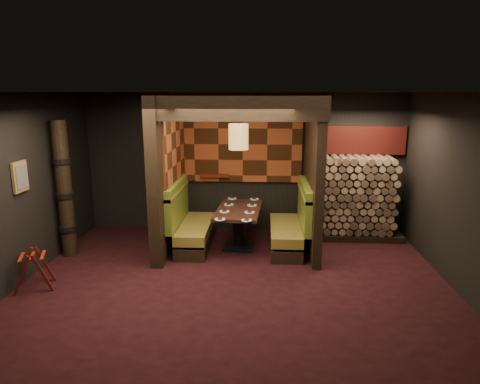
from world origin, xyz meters
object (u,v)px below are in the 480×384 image
(booth_bench_left, at_px, (190,226))
(firewood_stack, at_px, (359,198))
(dining_table, at_px, (239,221))
(pendant_lamp, at_px, (238,137))
(luggage_rack, at_px, (34,268))
(booth_bench_right, at_px, (291,228))
(totem_column, at_px, (64,190))

(booth_bench_left, height_order, firewood_stack, firewood_stack)
(booth_bench_left, bearing_deg, dining_table, -1.16)
(booth_bench_left, bearing_deg, firewood_stack, 12.17)
(dining_table, bearing_deg, pendant_lamp, -90.00)
(luggage_rack, bearing_deg, dining_table, 32.71)
(booth_bench_right, xyz_separation_m, firewood_stack, (1.35, 0.70, 0.42))
(booth_bench_left, height_order, dining_table, booth_bench_left)
(dining_table, xyz_separation_m, firewood_stack, (2.33, 0.72, 0.30))
(dining_table, xyz_separation_m, pendant_lamp, (-0.00, -0.05, 1.56))
(booth_bench_left, bearing_deg, pendant_lamp, -4.27)
(totem_column, distance_m, firewood_stack, 5.49)
(luggage_rack, distance_m, totem_column, 1.61)
(booth_bench_right, height_order, totem_column, totem_column)
(booth_bench_left, distance_m, totem_column, 2.30)
(dining_table, height_order, luggage_rack, dining_table)
(booth_bench_left, relative_size, booth_bench_right, 1.00)
(booth_bench_right, bearing_deg, pendant_lamp, -175.98)
(dining_table, distance_m, pendant_lamp, 1.56)
(booth_bench_right, bearing_deg, totem_column, -172.14)
(totem_column, bearing_deg, pendant_lamp, 9.10)
(booth_bench_left, xyz_separation_m, booth_bench_right, (1.89, 0.00, 0.00))
(booth_bench_right, xyz_separation_m, pendant_lamp, (-0.98, -0.07, 1.69))
(booth_bench_left, distance_m, booth_bench_right, 1.89)
(dining_table, bearing_deg, firewood_stack, 17.15)
(dining_table, distance_m, luggage_rack, 3.48)
(booth_bench_left, distance_m, dining_table, 0.93)
(firewood_stack, bearing_deg, totem_column, -166.81)
(dining_table, relative_size, pendant_lamp, 1.49)
(dining_table, xyz_separation_m, totem_column, (-3.01, -0.53, 0.66))
(pendant_lamp, bearing_deg, booth_bench_right, 4.02)
(dining_table, height_order, totem_column, totem_column)
(booth_bench_right, xyz_separation_m, dining_table, (-0.98, -0.02, 0.12))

